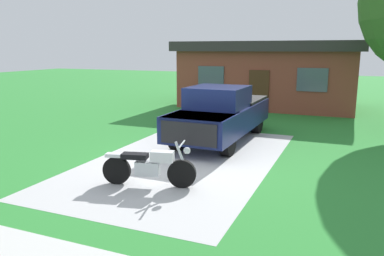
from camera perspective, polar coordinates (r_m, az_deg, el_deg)
ground_plane at (r=11.00m, az=-1.00°, el=-4.75°), size 80.00×80.00×0.00m
driveway_pad at (r=11.00m, az=-1.00°, el=-4.74°), size 4.86×8.64×0.01m
motorcycle at (r=8.88m, az=-6.37°, el=-5.67°), size 2.18×0.86×1.09m
pickup_truck at (r=13.21m, az=4.52°, el=2.25°), size 2.09×5.66×1.90m
neighbor_house at (r=21.73m, az=11.47°, el=7.98°), size 9.60×5.60×3.50m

